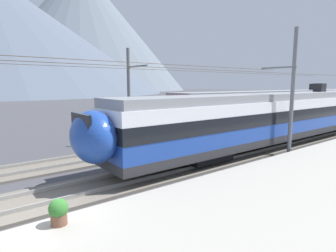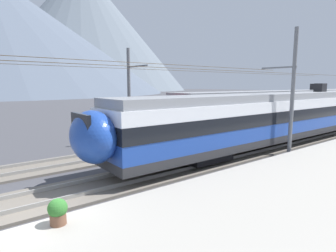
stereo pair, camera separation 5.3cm
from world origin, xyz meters
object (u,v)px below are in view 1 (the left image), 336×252
Objects in this scene: catenary_mast_far_side at (130,94)px; potted_plant_platform_edge at (59,211)px; catenary_mast_mid at (290,91)px; train_near_platform at (286,115)px; train_far_track at (288,106)px.

catenary_mast_far_side is 58.86× the size of potted_plant_platform_edge.
catenary_mast_mid reaches higher than catenary_mast_far_side.
train_near_platform is at bearing 31.70° from catenary_mast_mid.
catenary_mast_mid is 10.67m from catenary_mast_far_side.
train_near_platform is 0.69× the size of catenary_mast_far_side.
train_far_track is at bearing 28.09° from train_near_platform.
train_near_platform is at bearing -35.17° from catenary_mast_far_side.
train_far_track is 27.23m from potted_plant_platform_edge.
train_near_platform reaches higher than potted_plant_platform_edge.
catenary_mast_mid reaches higher than potted_plant_platform_edge.
catenary_mast_far_side reaches higher than potted_plant_platform_edge.
catenary_mast_mid is at bearing -53.56° from catenary_mast_far_side.
catenary_mast_mid is (-3.11, -1.92, 1.84)m from train_near_platform.
train_near_platform and train_far_track have the same top height.
potted_plant_platform_edge is (-17.56, -3.00, -1.42)m from train_near_platform.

